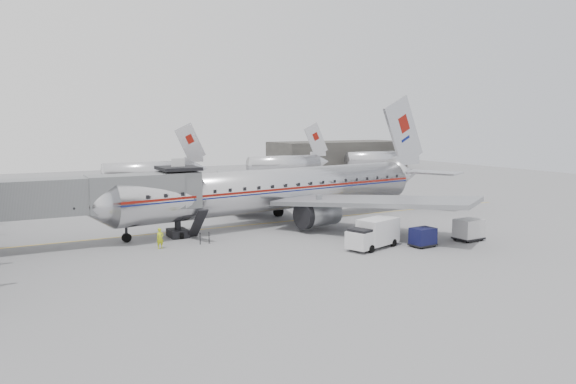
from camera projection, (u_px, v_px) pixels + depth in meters
name	position (u px, v px, depth m)	size (l,w,h in m)	color
ground	(287.00, 234.00, 52.02)	(160.00, 160.00, 0.00)	slate
hangar	(338.00, 155.00, 125.23)	(30.00, 12.00, 6.00)	#353230
apron_line	(285.00, 221.00, 58.68)	(0.15, 60.00, 0.01)	gold
jet_bridge	(91.00, 196.00, 46.88)	(21.00, 6.20, 7.10)	slate
distant_aircraft_near	(150.00, 171.00, 87.55)	(16.39, 3.20, 10.26)	silver
distant_aircraft_mid	(285.00, 163.00, 103.26)	(16.39, 3.20, 10.26)	silver
distant_aircraft_far	(377.00, 158.00, 118.03)	(16.39, 3.20, 10.26)	silver
airliner	(284.00, 189.00, 58.19)	(43.04, 39.60, 13.67)	silver
service_van	(373.00, 233.00, 46.16)	(5.42, 3.40, 2.39)	silver
baggage_cart_navy	(423.00, 237.00, 46.69)	(2.14, 1.69, 1.59)	#0E103A
baggage_cart_white	(469.00, 229.00, 49.13)	(2.54, 2.01, 1.89)	silver
ramp_worker	(160.00, 238.00, 46.02)	(0.62, 0.41, 1.71)	#C4D619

